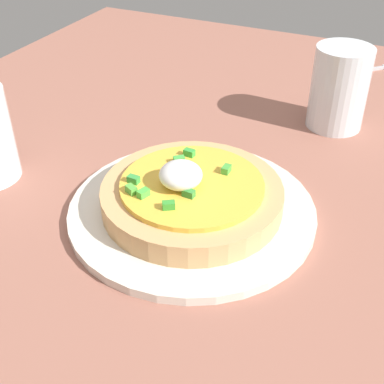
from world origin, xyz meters
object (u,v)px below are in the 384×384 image
(cup_far, at_px, (338,93))
(fork, at_px, (374,69))
(plate, at_px, (192,210))
(pizza, at_px, (191,194))

(cup_far, height_order, fork, cup_far)
(fork, bearing_deg, plate, -148.02)
(cup_far, bearing_deg, pizza, 160.42)
(pizza, xyz_separation_m, fork, (0.52, -0.12, -0.02))
(cup_far, relative_size, fork, 1.28)
(plate, bearing_deg, pizza, 136.31)
(pizza, bearing_deg, cup_far, -19.58)
(plate, distance_m, fork, 0.54)
(plate, xyz_separation_m, cup_far, (0.28, -0.10, 0.05))
(plate, distance_m, pizza, 0.02)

